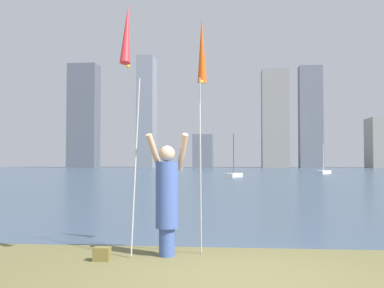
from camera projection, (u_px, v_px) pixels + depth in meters
name	position (u px, v px, depth m)	size (l,w,h in m)	color
ground	(234.00, 174.00, 56.46)	(120.00, 138.00, 0.12)	brown
person	(167.00, 195.00, 7.29)	(0.72, 0.53, 1.97)	#3F59A5
kite_flag_left	(127.00, 43.00, 6.89)	(0.16, 1.15, 3.91)	#B2B2B7
kite_flag_right	(202.00, 56.00, 7.75)	(0.16, 0.65, 3.98)	#B2B2B7
bag	(102.00, 254.00, 6.91)	(0.25, 0.18, 0.21)	olive
sailboat_1	(234.00, 175.00, 43.52)	(1.79, 2.66, 4.19)	silver
sailboat_4	(323.00, 172.00, 55.31)	(2.34, 3.03, 3.70)	silver
skyline_tower_0	(84.00, 116.00, 110.50)	(6.87, 5.00, 25.10)	#565B66
skyline_tower_1	(147.00, 112.00, 113.81)	(4.09, 6.81, 27.58)	gray
skyline_tower_2	(203.00, 151.00, 110.32)	(4.77, 5.23, 7.98)	slate
skyline_tower_3	(275.00, 119.00, 107.38)	(6.24, 5.17, 23.07)	gray
skyline_tower_4	(311.00, 117.00, 108.62)	(5.41, 3.68, 24.29)	slate
skyline_tower_5	(376.00, 143.00, 106.06)	(3.39, 7.31, 11.60)	gray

